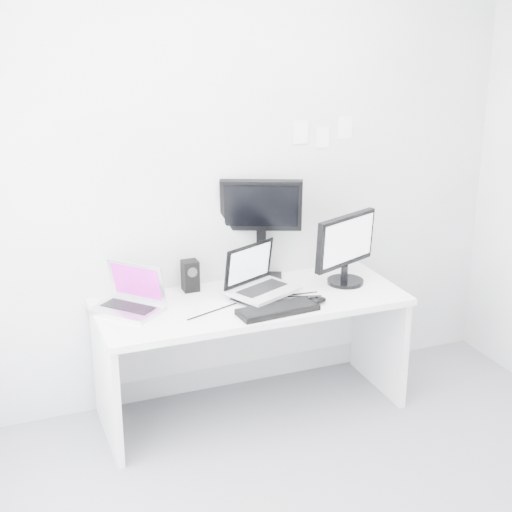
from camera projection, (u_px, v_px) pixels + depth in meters
name	position (u px, v px, depth m)	size (l,w,h in m)	color
back_wall	(230.00, 182.00, 4.51)	(3.60, 3.60, 0.00)	silver
desk	(252.00, 356.00, 4.52)	(1.80, 0.70, 0.73)	white
macbook	(126.00, 289.00, 4.19)	(0.37, 0.28, 0.28)	silver
speaker	(190.00, 276.00, 4.51)	(0.09, 0.09, 0.19)	black
dell_laptop	(264.00, 272.00, 4.38)	(0.38, 0.29, 0.31)	#BABDC2
rear_monitor	(261.00, 228.00, 4.60)	(0.49, 0.18, 0.67)	black
samsung_monitor	(347.00, 249.00, 4.58)	(0.49, 0.22, 0.45)	black
keyboard	(278.00, 310.00, 4.22)	(0.46, 0.16, 0.03)	black
mouse	(316.00, 300.00, 4.34)	(0.12, 0.08, 0.04)	black
wall_note_0	(300.00, 132.00, 4.57)	(0.10, 0.00, 0.14)	white
wall_note_1	(323.00, 137.00, 4.64)	(0.09, 0.00, 0.13)	white
wall_note_2	(345.00, 128.00, 4.67)	(0.10, 0.00, 0.14)	white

